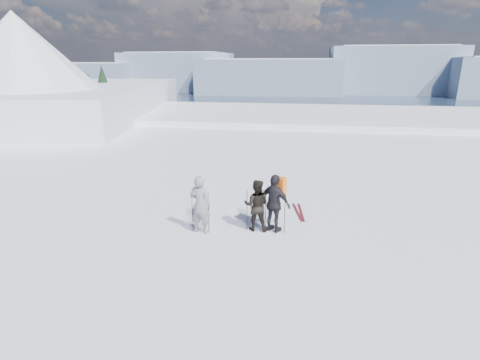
# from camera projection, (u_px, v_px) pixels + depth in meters

# --- Properties ---
(lake_basin) EXTENTS (820.00, 820.00, 71.62)m
(lake_basin) POSITION_uv_depth(u_px,v_px,m) (303.00, 178.00, 39.76)
(lake_basin) COLOR white
(lake_basin) RESTS_ON ground
(far_mountain_range) EXTENTS (770.00, 110.00, 53.00)m
(far_mountain_range) POSITION_uv_depth(u_px,v_px,m) (330.00, 73.00, 434.93)
(far_mountain_range) COLOR slate
(far_mountain_range) RESTS_ON ground
(near_ridge) EXTENTS (31.37, 35.68, 25.62)m
(near_ridge) POSITION_uv_depth(u_px,v_px,m) (66.00, 144.00, 42.38)
(near_ridge) COLOR white
(near_ridge) RESTS_ON ground
(skier_grey) EXTENTS (0.78, 0.59, 1.92)m
(skier_grey) POSITION_uv_depth(u_px,v_px,m) (200.00, 204.00, 12.00)
(skier_grey) COLOR gray
(skier_grey) RESTS_ON ground
(skier_dark) EXTENTS (0.86, 0.68, 1.74)m
(skier_dark) POSITION_uv_depth(u_px,v_px,m) (256.00, 205.00, 12.20)
(skier_dark) COLOR black
(skier_dark) RESTS_ON ground
(skier_pack) EXTENTS (1.22, 0.96, 1.94)m
(skier_pack) POSITION_uv_depth(u_px,v_px,m) (275.00, 204.00, 12.05)
(skier_pack) COLOR black
(skier_pack) RESTS_ON ground
(backpack) EXTENTS (0.47, 0.40, 0.62)m
(backpack) POSITION_uv_depth(u_px,v_px,m) (280.00, 164.00, 11.86)
(backpack) COLOR orange
(backpack) RESTS_ON skier_pack
(ski_poles) EXTENTS (2.98, 0.51, 1.37)m
(ski_poles) POSITION_uv_depth(u_px,v_px,m) (243.00, 213.00, 12.13)
(ski_poles) COLOR black
(ski_poles) RESTS_ON ground
(skis_loose) EXTENTS (0.51, 1.70, 0.03)m
(skis_loose) POSITION_uv_depth(u_px,v_px,m) (299.00, 212.00, 13.86)
(skis_loose) COLOR black
(skis_loose) RESTS_ON ground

